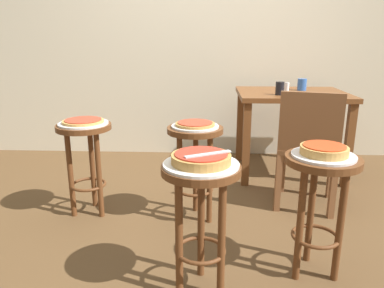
% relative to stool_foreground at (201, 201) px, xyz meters
% --- Properties ---
extents(ground_plane, '(6.00, 6.00, 0.00)m').
position_rel_stool_foreground_xyz_m(ground_plane, '(0.01, 0.63, -0.47)').
color(ground_plane, brown).
extents(back_wall, '(6.00, 0.10, 3.00)m').
position_rel_stool_foreground_xyz_m(back_wall, '(0.01, 2.28, 1.03)').
color(back_wall, beige).
rests_on(back_wall, ground_plane).
extents(stool_foreground, '(0.36, 0.36, 0.64)m').
position_rel_stool_foreground_xyz_m(stool_foreground, '(0.00, 0.00, 0.00)').
color(stool_foreground, '#5B3319').
rests_on(stool_foreground, ground_plane).
extents(serving_plate_foreground, '(0.34, 0.34, 0.01)m').
position_rel_stool_foreground_xyz_m(serving_plate_foreground, '(0.00, 0.00, 0.18)').
color(serving_plate_foreground, silver).
rests_on(serving_plate_foreground, stool_foreground).
extents(pizza_foreground, '(0.27, 0.27, 0.05)m').
position_rel_stool_foreground_xyz_m(pizza_foreground, '(0.00, 0.00, 0.20)').
color(pizza_foreground, '#B78442').
rests_on(pizza_foreground, serving_plate_foreground).
extents(stool_middle, '(0.36, 0.36, 0.64)m').
position_rel_stool_foreground_xyz_m(stool_middle, '(0.58, 0.16, 0.00)').
color(stool_middle, '#5B3319').
rests_on(stool_middle, ground_plane).
extents(serving_plate_middle, '(0.30, 0.30, 0.01)m').
position_rel_stool_foreground_xyz_m(serving_plate_middle, '(0.58, 0.16, 0.18)').
color(serving_plate_middle, silver).
rests_on(serving_plate_middle, stool_middle).
extents(pizza_middle, '(0.22, 0.22, 0.05)m').
position_rel_stool_foreground_xyz_m(pizza_middle, '(0.58, 0.16, 0.20)').
color(pizza_middle, tan).
rests_on(pizza_middle, serving_plate_middle).
extents(stool_leftside, '(0.36, 0.36, 0.64)m').
position_rel_stool_foreground_xyz_m(stool_leftside, '(-0.05, 0.74, 0.00)').
color(stool_leftside, '#5B3319').
rests_on(stool_leftside, ground_plane).
extents(serving_plate_leftside, '(0.30, 0.30, 0.01)m').
position_rel_stool_foreground_xyz_m(serving_plate_leftside, '(-0.05, 0.74, 0.18)').
color(serving_plate_leftside, silver).
rests_on(serving_plate_leftside, stool_leftside).
extents(pizza_leftside, '(0.25, 0.25, 0.02)m').
position_rel_stool_foreground_xyz_m(pizza_leftside, '(-0.05, 0.74, 0.19)').
color(pizza_leftside, '#B78442').
rests_on(pizza_leftside, serving_plate_leftside).
extents(stool_rear, '(0.36, 0.36, 0.64)m').
position_rel_stool_foreground_xyz_m(stool_rear, '(-0.79, 0.79, 0.00)').
color(stool_rear, '#5B3319').
rests_on(stool_rear, ground_plane).
extents(serving_plate_rear, '(0.32, 0.32, 0.01)m').
position_rel_stool_foreground_xyz_m(serving_plate_rear, '(-0.79, 0.79, 0.18)').
color(serving_plate_rear, silver).
rests_on(serving_plate_rear, stool_rear).
extents(pizza_rear, '(0.27, 0.27, 0.02)m').
position_rel_stool_foreground_xyz_m(pizza_rear, '(-0.79, 0.79, 0.19)').
color(pizza_rear, tan).
rests_on(pizza_rear, serving_plate_rear).
extents(dining_table, '(0.92, 0.75, 0.74)m').
position_rel_stool_foreground_xyz_m(dining_table, '(0.75, 1.67, 0.15)').
color(dining_table, brown).
rests_on(dining_table, ground_plane).
extents(cup_near_edge, '(0.07, 0.07, 0.11)m').
position_rel_stool_foreground_xyz_m(cup_near_edge, '(0.61, 1.49, 0.32)').
color(cup_near_edge, black).
rests_on(cup_near_edge, dining_table).
extents(cup_far_edge, '(0.08, 0.08, 0.10)m').
position_rel_stool_foreground_xyz_m(cup_far_edge, '(0.86, 1.78, 0.32)').
color(cup_far_edge, '#3360B2').
rests_on(cup_far_edge, dining_table).
extents(condiment_shaker, '(0.04, 0.04, 0.08)m').
position_rel_stool_foreground_xyz_m(condiment_shaker, '(0.70, 1.67, 0.31)').
color(condiment_shaker, white).
rests_on(condiment_shaker, dining_table).
extents(wooden_chair, '(0.49, 0.49, 0.85)m').
position_rel_stool_foreground_xyz_m(wooden_chair, '(0.73, 0.94, 0.00)').
color(wooden_chair, brown).
rests_on(wooden_chair, ground_plane).
extents(pizza_server_knife, '(0.21, 0.12, 0.01)m').
position_rel_stool_foreground_xyz_m(pizza_server_knife, '(0.03, -0.02, 0.23)').
color(pizza_server_knife, silver).
rests_on(pizza_server_knife, pizza_foreground).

